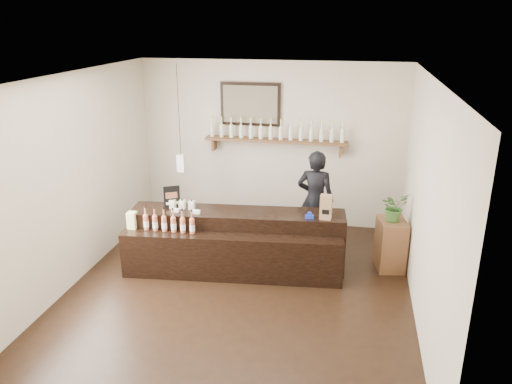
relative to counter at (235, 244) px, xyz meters
The scene contains 10 objects.
ground 0.73m from the counter, 72.73° to the right, with size 5.00×5.00×0.00m, color black.
room_shell 1.44m from the counter, 72.73° to the right, with size 5.00×5.00×5.00m.
back_wall_decor 2.24m from the counter, 88.61° to the left, with size 2.66×0.96×1.69m.
counter is the anchor object (origin of this frame).
promo_sign 1.13m from the counter, behind, with size 0.22×0.12×0.32m.
paper_bag 1.40m from the counter, ahead, with size 0.17×0.13×0.34m.
tape_dispenser 1.15m from the counter, ahead, with size 0.12×0.06×0.10m.
side_cabinet 2.24m from the counter, 12.68° to the left, with size 0.45×0.56×0.74m.
potted_plant 2.30m from the counter, 12.68° to the left, with size 0.38×0.33×0.42m, color #396729.
shopkeeper 1.50m from the counter, 42.70° to the left, with size 0.65×0.43×1.78m, color black.
Camera 1 is at (1.38, -5.69, 3.46)m, focal length 35.00 mm.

